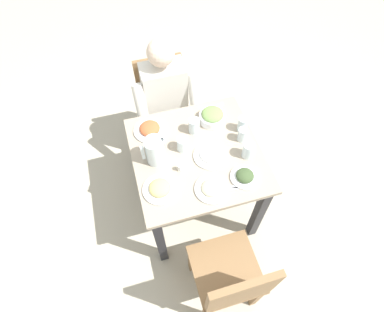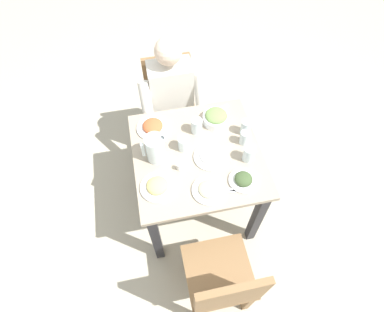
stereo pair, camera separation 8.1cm
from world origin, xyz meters
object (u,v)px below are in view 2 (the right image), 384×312
object	(u,v)px
water_pitcher	(155,148)
salt_shaker	(179,167)
plate_yoghurt	(210,156)
water_glass_center	(245,138)
diner_near	(174,106)
water_glass_far_left	(184,143)
plate_beans	(209,190)
chair_far	(223,284)
dining_table	(197,165)
plate_rice_curry	(153,127)
water_glass_by_pitcher	(246,127)
plate_fries	(157,186)
water_glass_near_right	(197,126)
plate_dolmas	(243,180)
chair_near	(170,101)
water_glass_near_left	(249,154)
salad_bowl	(216,117)

from	to	relation	value
water_pitcher	salt_shaker	size ratio (longest dim) A/B	3.52
plate_yoghurt	water_glass_center	world-z (taller)	water_glass_center
diner_near	water_glass_far_left	world-z (taller)	diner_near
salt_shaker	plate_beans	bearing A→B (deg)	128.21
water_glass_center	water_glass_far_left	bearing A→B (deg)	-4.91
chair_far	diner_near	size ratio (longest dim) A/B	0.75
dining_table	plate_yoghurt	size ratio (longest dim) A/B	3.86
dining_table	plate_rice_curry	xyz separation A→B (m)	(0.25, -0.26, 0.16)
water_glass_by_pitcher	water_glass_far_left	world-z (taller)	water_glass_by_pitcher
water_glass_center	water_glass_by_pitcher	xyz separation A→B (m)	(-0.03, -0.08, 0.01)
plate_fries	water_glass_center	bearing A→B (deg)	-159.99
water_glass_near_right	water_glass_far_left	bearing A→B (deg)	47.65
plate_dolmas	plate_fries	bearing A→B (deg)	-6.84
plate_beans	water_glass_by_pitcher	distance (m)	0.51
chair_near	chair_far	world-z (taller)	same
water_pitcher	plate_rice_curry	distance (m)	0.25
chair_near	dining_table	bearing A→B (deg)	94.97
salt_shaker	plate_dolmas	bearing A→B (deg)	155.91
plate_beans	water_glass_near_left	world-z (taller)	water_glass_near_left
chair_near	water_glass_by_pitcher	distance (m)	0.83
plate_yoghurt	plate_dolmas	distance (m)	0.26
plate_yoghurt	water_glass_near_left	distance (m)	0.24
diner_near	water_glass_near_right	world-z (taller)	diner_near
dining_table	salad_bowl	world-z (taller)	salad_bowl
dining_table	water_glass_near_left	xyz separation A→B (m)	(-0.30, 0.11, 0.20)
water_pitcher	plate_rice_curry	size ratio (longest dim) A/B	0.87
plate_fries	water_glass_near_left	xyz separation A→B (m)	(-0.59, -0.09, 0.04)
dining_table	water_glass_near_right	xyz separation A→B (m)	(-0.03, -0.18, 0.20)
diner_near	plate_dolmas	distance (m)	0.86
diner_near	salad_bowl	world-z (taller)	diner_near
plate_yoghurt	salt_shaker	size ratio (longest dim) A/B	3.91
plate_yoghurt	water_glass_far_left	bearing A→B (deg)	-35.37
diner_near	plate_fries	bearing A→B (deg)	73.58
water_glass_by_pitcher	plate_beans	bearing A→B (deg)	48.18
chair_near	chair_far	bearing A→B (deg)	92.19
water_glass_near_left	chair_far	bearing A→B (deg)	64.25
water_glass_far_left	water_glass_near_left	bearing A→B (deg)	156.62
dining_table	plate_beans	bearing A→B (deg)	91.82
plate_rice_curry	water_glass_center	world-z (taller)	water_glass_center
water_glass_near_left	water_glass_near_right	bearing A→B (deg)	-46.65
chair_near	plate_beans	bearing A→B (deg)	94.12
water_pitcher	water_glass_center	world-z (taller)	water_pitcher
plate_rice_curry	water_glass_center	xyz separation A→B (m)	(-0.57, 0.24, 0.03)
dining_table	salt_shaker	world-z (taller)	salt_shaker
dining_table	chair_far	distance (m)	0.76
plate_dolmas	water_glass_far_left	world-z (taller)	water_glass_far_left
salad_bowl	plate_fries	bearing A→B (deg)	42.79
plate_yoghurt	water_glass_near_right	distance (m)	0.23
salad_bowl	water_glass_far_left	xyz separation A→B (m)	(0.26, 0.18, 0.01)
salad_bowl	water_glass_center	world-z (taller)	water_glass_center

